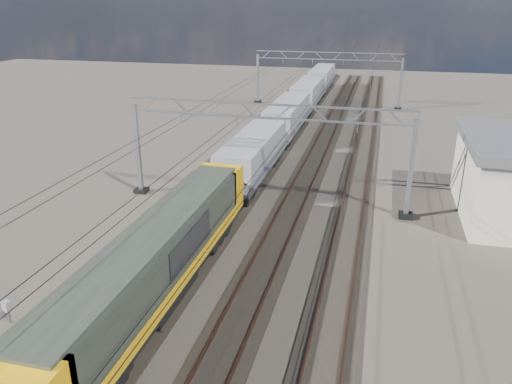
% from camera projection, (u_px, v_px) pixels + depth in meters
% --- Properties ---
extents(ground, '(160.00, 160.00, 0.00)m').
position_uv_depth(ground, '(251.00, 227.00, 31.46)').
color(ground, black).
rests_on(ground, ground).
extents(track_outer_west, '(2.60, 140.00, 0.30)m').
position_uv_depth(track_outer_west, '(163.00, 217.00, 32.80)').
color(track_outer_west, black).
rests_on(track_outer_west, ground).
extents(track_loco, '(2.60, 140.00, 0.30)m').
position_uv_depth(track_loco, '(221.00, 223.00, 31.89)').
color(track_loco, black).
rests_on(track_loco, ground).
extents(track_inner_east, '(2.60, 140.00, 0.30)m').
position_uv_depth(track_inner_east, '(282.00, 230.00, 30.97)').
color(track_inner_east, black).
rests_on(track_inner_east, ground).
extents(track_outer_east, '(2.60, 140.00, 0.30)m').
position_uv_depth(track_outer_east, '(347.00, 237.00, 30.06)').
color(track_outer_east, black).
rests_on(track_outer_east, ground).
extents(catenary_gantry_mid, '(19.90, 0.90, 7.11)m').
position_uv_depth(catenary_gantry_mid, '(266.00, 151.00, 33.67)').
color(catenary_gantry_mid, '#90969E').
rests_on(catenary_gantry_mid, ground).
extents(catenary_gantry_far, '(19.90, 0.90, 7.11)m').
position_uv_depth(catenary_gantry_far, '(327.00, 77.00, 66.25)').
color(catenary_gantry_far, '#90969E').
rests_on(catenary_gantry_far, ground).
extents(overhead_wires, '(12.03, 140.00, 0.53)m').
position_uv_depth(overhead_wires, '(278.00, 112.00, 36.63)').
color(overhead_wires, black).
rests_on(overhead_wires, ground).
extents(locomotive, '(2.76, 21.10, 3.62)m').
position_uv_depth(locomotive, '(156.00, 261.00, 22.66)').
color(locomotive, black).
rests_on(locomotive, ground).
extents(hopper_wagon_lead, '(3.38, 13.00, 3.25)m').
position_uv_depth(hopper_wagon_lead, '(253.00, 154.00, 38.70)').
color(hopper_wagon_lead, black).
rests_on(hopper_wagon_lead, ground).
extents(hopper_wagon_mid, '(3.38, 13.00, 3.25)m').
position_uv_depth(hopper_wagon_mid, '(287.00, 116.00, 51.56)').
color(hopper_wagon_mid, black).
rests_on(hopper_wagon_mid, ground).
extents(hopper_wagon_third, '(3.38, 13.00, 3.25)m').
position_uv_depth(hopper_wagon_third, '(308.00, 93.00, 64.41)').
color(hopper_wagon_third, black).
rests_on(hopper_wagon_third, ground).
extents(hopper_wagon_fourth, '(3.38, 13.00, 3.25)m').
position_uv_depth(hopper_wagon_fourth, '(322.00, 77.00, 77.26)').
color(hopper_wagon_fourth, black).
rests_on(hopper_wagon_fourth, ground).
extents(trackside_cabinet, '(0.44, 0.39, 1.12)m').
position_uv_depth(trackside_cabinet, '(7.00, 307.00, 21.85)').
color(trackside_cabinet, '#90969E').
rests_on(trackside_cabinet, ground).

